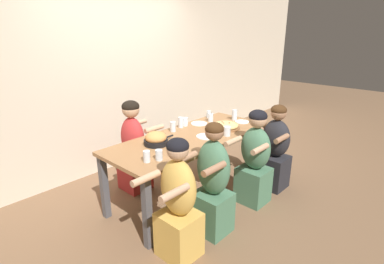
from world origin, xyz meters
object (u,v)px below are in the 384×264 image
(drinking_glass_i, at_px, (227,132))
(diner_far_midleft, at_px, (134,149))
(drinking_glass_h, at_px, (181,122))
(cocktail_glass_blue, at_px, (211,118))
(drinking_glass_b, at_px, (209,115))
(diner_near_midleft, at_px, (213,185))
(pizza_board_main, at_px, (226,126))
(diner_near_right, at_px, (275,151))
(drinking_glass_a, at_px, (255,120))
(diner_near_midright, at_px, (255,161))
(empty_plate_b, at_px, (199,124))
(drinking_glass_d, at_px, (185,122))
(empty_plate_c, at_px, (242,122))
(empty_plate_a, at_px, (206,136))
(drinking_glass_g, at_px, (147,157))
(diner_near_left, at_px, (178,205))
(drinking_glass_e, at_px, (159,156))
(drinking_glass_f, at_px, (234,115))
(skillet_bowl, at_px, (156,139))
(drinking_glass_c, at_px, (173,127))

(drinking_glass_i, distance_m, diner_far_midleft, 1.19)
(drinking_glass_h, bearing_deg, cocktail_glass_blue, -13.69)
(drinking_glass_b, bearing_deg, diner_near_midleft, -138.50)
(pizza_board_main, relative_size, diner_near_right, 0.33)
(drinking_glass_a, bearing_deg, cocktail_glass_blue, 124.44)
(drinking_glass_b, relative_size, diner_near_midright, 0.09)
(empty_plate_b, bearing_deg, drinking_glass_d, 155.37)
(cocktail_glass_blue, bearing_deg, empty_plate_c, -51.76)
(empty_plate_a, relative_size, drinking_glass_g, 1.97)
(empty_plate_b, xyz_separation_m, drinking_glass_h, (-0.27, 0.07, 0.06))
(diner_near_midright, relative_size, diner_near_right, 1.03)
(diner_near_midright, bearing_deg, diner_near_left, 90.00)
(drinking_glass_h, bearing_deg, drinking_glass_g, -152.33)
(cocktail_glass_blue, xyz_separation_m, drinking_glass_g, (-1.43, -0.39, -0.00))
(drinking_glass_i, bearing_deg, drinking_glass_e, 176.24)
(drinking_glass_g, distance_m, diner_near_midright, 1.31)
(empty_plate_b, height_order, drinking_glass_b, drinking_glass_b)
(drinking_glass_f, relative_size, diner_near_left, 0.12)
(empty_plate_c, height_order, diner_near_left, diner_near_left)
(drinking_glass_f, distance_m, diner_near_right, 0.74)
(empty_plate_b, relative_size, drinking_glass_a, 1.99)
(diner_far_midleft, xyz_separation_m, diner_near_left, (-0.48, -1.28, -0.03))
(skillet_bowl, xyz_separation_m, drinking_glass_i, (0.75, -0.40, -0.01))
(empty_plate_c, distance_m, diner_near_left, 1.83)
(diner_near_midleft, bearing_deg, drinking_glass_d, -32.46)
(cocktail_glass_blue, height_order, drinking_glass_g, cocktail_glass_blue)
(skillet_bowl, bearing_deg, diner_near_midleft, -84.58)
(empty_plate_a, distance_m, cocktail_glass_blue, 0.63)
(diner_near_right, bearing_deg, drinking_glass_g, 74.58)
(diner_far_midleft, relative_size, diner_near_left, 1.02)
(drinking_glass_a, distance_m, drinking_glass_e, 1.65)
(drinking_glass_d, distance_m, diner_far_midleft, 0.74)
(drinking_glass_h, bearing_deg, empty_plate_c, -31.60)
(drinking_glass_h, bearing_deg, diner_far_midleft, 149.14)
(drinking_glass_g, distance_m, drinking_glass_i, 1.12)
(drinking_glass_i, bearing_deg, diner_near_midright, -76.48)
(pizza_board_main, distance_m, empty_plate_a, 0.42)
(drinking_glass_g, distance_m, diner_far_midleft, 0.97)
(drinking_glass_a, bearing_deg, pizza_board_main, 159.18)
(pizza_board_main, relative_size, diner_near_midright, 0.32)
(pizza_board_main, bearing_deg, drinking_glass_e, -174.37)
(empty_plate_a, relative_size, empty_plate_b, 1.05)
(drinking_glass_d, xyz_separation_m, drinking_glass_e, (-0.94, -0.57, -0.00))
(diner_far_midleft, bearing_deg, drinking_glass_e, -20.81)
(drinking_glass_c, distance_m, drinking_glass_d, 0.27)
(diner_near_midleft, bearing_deg, cocktail_glass_blue, -49.43)
(empty_plate_a, relative_size, drinking_glass_f, 1.55)
(cocktail_glass_blue, relative_size, diner_far_midleft, 0.12)
(empty_plate_a, relative_size, empty_plate_c, 1.19)
(empty_plate_b, distance_m, diner_near_midleft, 1.23)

